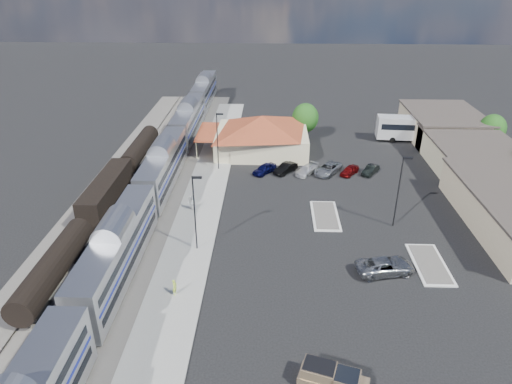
{
  "coord_description": "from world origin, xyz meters",
  "views": [
    {
      "loc": [
        -2.94,
        -48.18,
        28.53
      ],
      "look_at": [
        -4.76,
        2.93,
        2.8
      ],
      "focal_mm": 32.0,
      "sensor_mm": 36.0,
      "label": 1
    }
  ],
  "objects_px": {
    "station_depot": "(262,134)",
    "pickup_truck": "(334,379)",
    "suv": "(385,266)",
    "coach_bus": "(416,128)"
  },
  "relations": [
    {
      "from": "pickup_truck",
      "to": "station_depot",
      "type": "bearing_deg",
      "value": 25.2
    },
    {
      "from": "pickup_truck",
      "to": "coach_bus",
      "type": "xyz_separation_m",
      "value": [
        20.7,
        53.83,
        1.67
      ]
    },
    {
      "from": "coach_bus",
      "to": "suv",
      "type": "bearing_deg",
      "value": 164.99
    },
    {
      "from": "pickup_truck",
      "to": "suv",
      "type": "bearing_deg",
      "value": -8.28
    },
    {
      "from": "pickup_truck",
      "to": "coach_bus",
      "type": "distance_m",
      "value": 57.7
    },
    {
      "from": "coach_bus",
      "to": "station_depot",
      "type": "bearing_deg",
      "value": 106.4
    },
    {
      "from": "suv",
      "to": "pickup_truck",
      "type": "bearing_deg",
      "value": 142.63
    },
    {
      "from": "station_depot",
      "to": "pickup_truck",
      "type": "height_order",
      "value": "station_depot"
    },
    {
      "from": "suv",
      "to": "coach_bus",
      "type": "distance_m",
      "value": 41.78
    },
    {
      "from": "pickup_truck",
      "to": "suv",
      "type": "relative_size",
      "value": 0.91
    }
  ]
}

